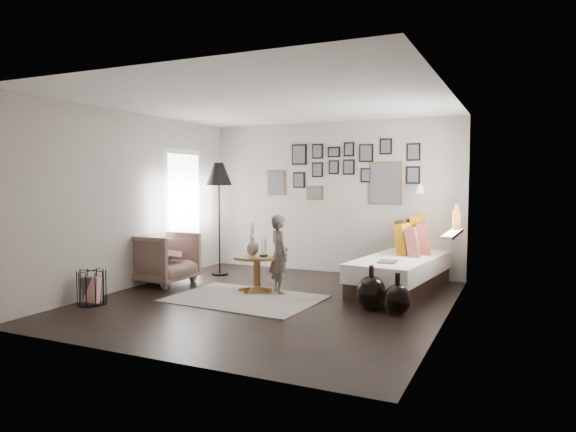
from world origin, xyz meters
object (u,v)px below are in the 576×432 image
at_px(armchair, 163,258).
at_px(floor_lamp, 219,178).
at_px(magazine_basket, 92,288).
at_px(demijohn_small, 397,299).
at_px(vase, 252,245).
at_px(pedestal_table, 257,275).
at_px(daybed, 402,266).
at_px(demijohn_large, 371,292).
at_px(child, 279,254).

relative_size(armchair, floor_lamp, 0.46).
relative_size(magazine_basket, demijohn_small, 0.87).
bearing_deg(demijohn_small, floor_lamp, 157.98).
distance_m(vase, demijohn_small, 2.29).
height_order(pedestal_table, magazine_basket, pedestal_table).
xyz_separation_m(magazine_basket, demijohn_small, (3.70, 1.12, -0.03)).
bearing_deg(armchair, floor_lamp, -17.74).
bearing_deg(magazine_basket, armchair, 90.09).
distance_m(daybed, demijohn_large, 1.38).
bearing_deg(demijohn_small, demijohn_large, 161.08).
bearing_deg(demijohn_small, daybed, 100.00).
distance_m(daybed, child, 1.85).
bearing_deg(magazine_basket, child, 39.59).
bearing_deg(magazine_basket, pedestal_table, 44.19).
distance_m(vase, floor_lamp, 1.74).
height_order(daybed, child, child).
height_order(pedestal_table, demijohn_large, demijohn_large).
distance_m(pedestal_table, vase, 0.44).
relative_size(pedestal_table, armchair, 0.76).
distance_m(floor_lamp, demijohn_small, 3.86).
distance_m(demijohn_large, child, 1.51).
bearing_deg(floor_lamp, magazine_basket, -98.70).
relative_size(vase, child, 0.43).
distance_m(vase, magazine_basket, 2.22).
bearing_deg(demijohn_large, magazine_basket, -159.65).
xyz_separation_m(pedestal_table, child, (0.33, 0.05, 0.31)).
height_order(daybed, demijohn_large, daybed).
bearing_deg(demijohn_small, armchair, 174.96).
distance_m(pedestal_table, daybed, 2.14).
bearing_deg(pedestal_table, vase, 165.96).
relative_size(daybed, child, 2.03).
bearing_deg(pedestal_table, demijohn_large, -9.64).
relative_size(magazine_basket, child, 0.39).
distance_m(magazine_basket, child, 2.51).
xyz_separation_m(vase, magazine_basket, (-1.51, -1.56, -0.45)).
distance_m(pedestal_table, demijohn_small, 2.15).
xyz_separation_m(demijohn_small, child, (-1.78, 0.47, 0.37)).
distance_m(pedestal_table, armchair, 1.60).
distance_m(vase, daybed, 2.22).
bearing_deg(armchair, pedestal_table, -83.92).
relative_size(daybed, magazine_basket, 5.16).
bearing_deg(daybed, vase, -144.16).
distance_m(vase, child, 0.43).
bearing_deg(floor_lamp, demijohn_small, -22.02).
xyz_separation_m(demijohn_large, demijohn_small, (0.35, -0.12, -0.02)).
distance_m(armchair, magazine_basket, 1.46).
relative_size(pedestal_table, child, 0.60).
relative_size(pedestal_table, demijohn_small, 1.32).
bearing_deg(pedestal_table, demijohn_small, -11.23).
height_order(magazine_basket, child, child).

